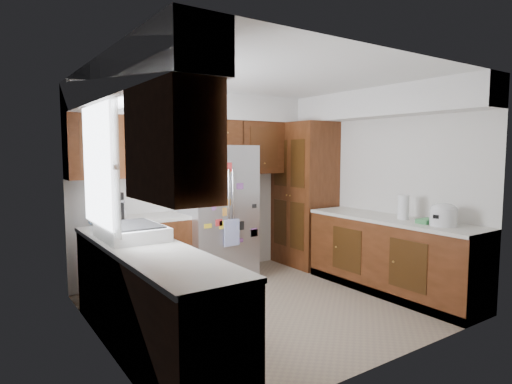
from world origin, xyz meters
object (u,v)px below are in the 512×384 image
Objects in this scene: fridge at (216,213)px; pantry at (304,194)px; rice_cooker at (443,214)px; paper_towel at (403,207)px.

pantry is at bearing -2.06° from fridge.
fridge is at bearing 122.68° from rice_cooker.
pantry reaches higher than paper_towel.
pantry is 7.41× the size of rice_cooker.
pantry reaches higher than rice_cooker.
pantry is at bearing 89.99° from rice_cooker.
paper_towel is at bearing -89.44° from pantry.
fridge is (-1.50, 0.05, -0.17)m from pantry.
rice_cooker is (-0.00, -2.28, -0.03)m from pantry.
pantry is 1.76m from paper_towel.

